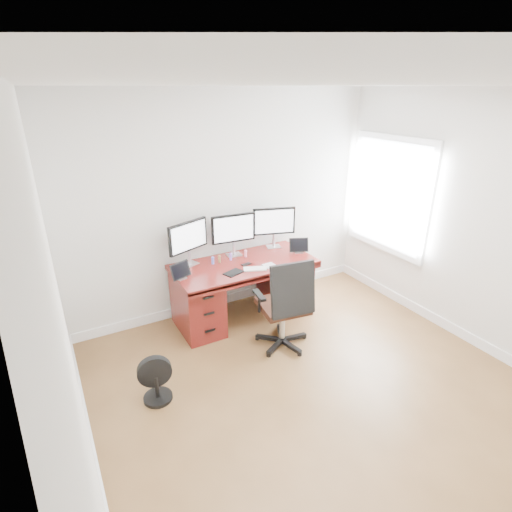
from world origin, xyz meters
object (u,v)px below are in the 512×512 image
office_chair (284,319)px  monitor_center (233,230)px  desk (243,288)px  keyboard (255,269)px  floor_fan (156,380)px

office_chair → monitor_center: size_ratio=1.96×
desk → monitor_center: 0.72m
desk → office_chair: office_chair is taller
office_chair → desk: bearing=105.1°
office_chair → keyboard: size_ratio=4.12×
desk → monitor_center: (-0.00, 0.24, 0.68)m
monitor_center → keyboard: monitor_center is taller
floor_fan → monitor_center: (1.37, 1.16, 0.86)m
office_chair → floor_fan: size_ratio=2.35×
floor_fan → monitor_center: monitor_center is taller
desk → keyboard: 0.44m
office_chair → keyboard: bearing=105.7°
desk → floor_fan: bearing=-146.1°
office_chair → monitor_center: (-0.10, 1.03, 0.73)m
floor_fan → desk: bearing=44.6°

